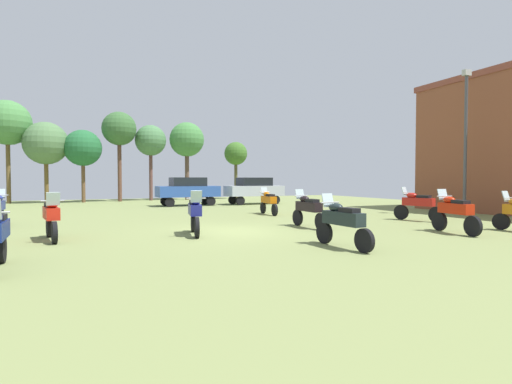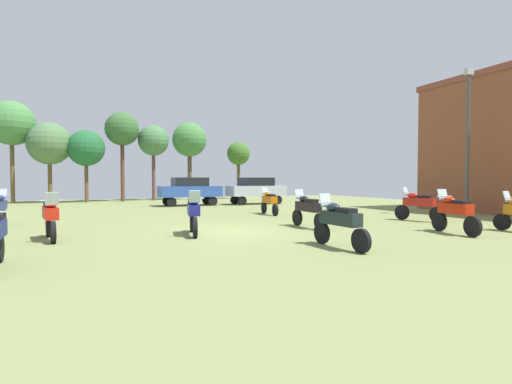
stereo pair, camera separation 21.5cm
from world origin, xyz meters
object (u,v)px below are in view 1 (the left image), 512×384
at_px(motorcycle_1, 308,209).
at_px(tree_9, 187,140).
at_px(car_1, 188,189).
at_px(car_2, 254,189).
at_px(tree_1, 151,141).
at_px(tree_8, 119,130).
at_px(motorcycle_8, 195,213).
at_px(motorcycle_3, 418,204).
at_px(tree_4, 236,154).
at_px(tree_2, 7,123).
at_px(motorcycle_5, 342,221).
at_px(lamp_post, 466,135).
at_px(tree_5, 83,148).
at_px(motorcycle_9, 455,212).
at_px(motorcycle_11, 268,201).
at_px(tree_7, 46,144).
at_px(motorcycle_2, 51,216).

relative_size(motorcycle_1, tree_9, 0.32).
distance_m(car_1, car_2, 5.01).
xyz_separation_m(tree_1, tree_8, (-2.66, -0.60, 0.80)).
relative_size(motorcycle_8, tree_9, 0.30).
distance_m(motorcycle_3, tree_4, 22.29).
distance_m(motorcycle_8, tree_2, 24.57).
xyz_separation_m(motorcycle_5, motorcycle_8, (-3.05, 3.98, 0.02)).
bearing_deg(motorcycle_3, lamp_post, -3.85).
bearing_deg(lamp_post, motorcycle_5, -155.48).
xyz_separation_m(tree_9, lamp_post, (9.53, -21.04, -1.31)).
height_order(tree_2, tree_5, tree_2).
distance_m(motorcycle_9, car_1, 18.23).
xyz_separation_m(motorcycle_9, tree_9, (-3.14, 25.60, 4.71)).
height_order(tree_4, lamp_post, lamp_post).
xyz_separation_m(motorcycle_11, car_2, (2.74, 8.18, 0.46)).
distance_m(motorcycle_9, lamp_post, 8.55).
bearing_deg(motorcycle_9, car_1, 115.41).
bearing_deg(tree_4, tree_7, -178.59).
bearing_deg(tree_9, car_2, -69.70).
distance_m(motorcycle_2, tree_4, 26.12).
distance_m(motorcycle_8, car_1, 14.65).
height_order(motorcycle_2, tree_4, tree_4).
bearing_deg(tree_5, motorcycle_2, -92.02).
bearing_deg(tree_7, motorcycle_3, -52.67).
bearing_deg(motorcycle_5, motorcycle_2, 144.21).
bearing_deg(tree_7, motorcycle_1, -63.66).
distance_m(tree_4, tree_7, 16.13).
bearing_deg(tree_8, motorcycle_8, -88.01).
bearing_deg(motorcycle_9, motorcycle_2, 172.37).
xyz_separation_m(motorcycle_8, car_1, (3.25, 14.28, 0.43)).
height_order(motorcycle_3, motorcycle_9, same).
height_order(motorcycle_8, tree_1, tree_1).
distance_m(motorcycle_8, tree_9, 23.43).
height_order(car_1, tree_9, tree_9).
bearing_deg(motorcycle_2, motorcycle_9, 153.29).
distance_m(tree_4, tree_5, 13.48).
height_order(motorcycle_1, tree_8, tree_8).
bearing_deg(motorcycle_2, motorcycle_1, 167.41).
relative_size(motorcycle_9, tree_8, 0.29).
xyz_separation_m(motorcycle_1, car_1, (-1.26, 14.11, 0.45)).
xyz_separation_m(car_2, tree_2, (-17.08, 8.28, 5.01)).
relative_size(motorcycle_1, motorcycle_3, 1.02).
distance_m(tree_7, tree_9, 11.41).
relative_size(car_2, tree_5, 0.75).
bearing_deg(motorcycle_11, tree_8, 115.19).
bearing_deg(motorcycle_3, tree_7, 109.62).
distance_m(car_1, tree_2, 15.33).
relative_size(motorcycle_3, car_2, 0.51).
distance_m(motorcycle_2, tree_9, 24.19).
bearing_deg(tree_9, motorcycle_9, -83.00).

